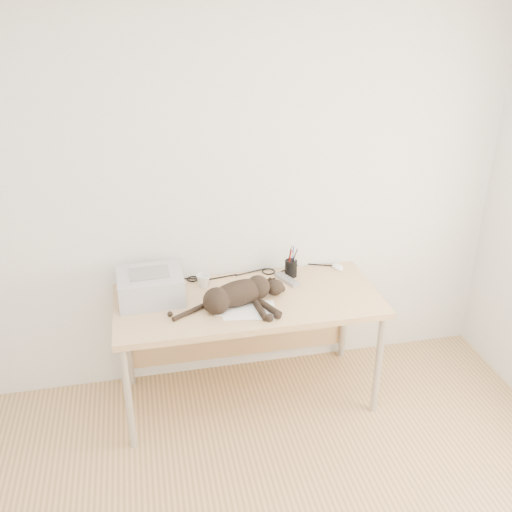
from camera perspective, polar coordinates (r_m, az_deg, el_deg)
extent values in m
plane|color=silver|center=(3.54, -2.01, 6.50)|extent=(3.50, 0.00, 3.50)
cube|color=tan|center=(3.46, -0.79, -4.55)|extent=(1.60, 0.70, 0.04)
cylinder|color=#B0B0B2|center=(3.38, -12.64, -13.74)|extent=(0.04, 0.04, 0.70)
cylinder|color=#B0B0B2|center=(3.63, 12.12, -10.59)|extent=(0.04, 0.04, 0.70)
cylinder|color=#B0B0B2|center=(3.86, -12.75, -8.18)|extent=(0.04, 0.04, 0.70)
cylinder|color=#B0B0B2|center=(4.08, 8.82, -5.82)|extent=(0.04, 0.04, 0.70)
cube|color=tan|center=(3.90, -1.73, -6.24)|extent=(1.48, 0.02, 0.60)
cube|color=#ACACB1|center=(3.46, -10.49, -3.01)|extent=(0.39, 0.34, 0.17)
cube|color=black|center=(3.45, -10.50, -2.89)|extent=(0.32, 0.03, 0.10)
cube|color=gray|center=(3.42, -10.61, -1.68)|extent=(0.23, 0.17, 0.01)
cube|color=white|center=(3.33, -0.70, -5.45)|extent=(0.33, 0.26, 0.00)
cube|color=white|center=(3.34, -1.28, -5.28)|extent=(0.36, 0.31, 0.00)
ellipsoid|color=black|center=(3.35, -1.73, -3.73)|extent=(0.40, 0.26, 0.15)
sphere|color=black|center=(3.29, -3.95, -4.51)|extent=(0.16, 0.16, 0.16)
ellipsoid|color=black|center=(3.46, 1.89, -3.16)|extent=(0.14, 0.13, 0.10)
cone|color=black|center=(3.47, 1.41, -2.29)|extent=(0.05, 0.06, 0.05)
cone|color=black|center=(3.48, 1.83, -2.32)|extent=(0.05, 0.06, 0.05)
cylinder|color=black|center=(3.30, 0.40, -5.35)|extent=(0.10, 0.22, 0.04)
cylinder|color=black|center=(3.32, 1.20, -5.12)|extent=(0.10, 0.22, 0.04)
cylinder|color=black|center=(3.31, -6.67, -5.57)|extent=(0.23, 0.10, 0.03)
imported|color=white|center=(3.57, -5.26, -2.48)|extent=(0.12, 0.12, 0.08)
cylinder|color=black|center=(3.69, 3.51, -1.23)|extent=(0.08, 0.08, 0.11)
cylinder|color=#990C0C|center=(3.66, 3.36, -0.21)|extent=(0.01, 0.01, 0.15)
cylinder|color=navy|center=(3.67, 3.68, -0.11)|extent=(0.01, 0.01, 0.15)
cylinder|color=black|center=(3.65, 3.59, -0.27)|extent=(0.01, 0.01, 0.15)
cube|color=gray|center=(3.64, 3.13, -2.37)|extent=(0.13, 0.20, 0.02)
cube|color=black|center=(3.47, -0.93, -3.85)|extent=(0.12, 0.19, 0.02)
ellipsoid|color=white|center=(3.85, 8.17, -0.92)|extent=(0.08, 0.12, 0.04)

